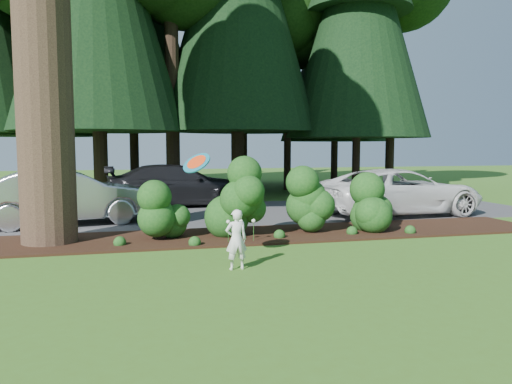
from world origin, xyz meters
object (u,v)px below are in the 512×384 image
Objects in this scene: car_white_suv at (400,192)px; child at (236,239)px; frisbee at (197,163)px; car_silver_wagon at (67,197)px; car_dark_suv at (179,185)px.

child is (-6.57, -5.65, -0.22)m from car_white_suv.
car_silver_wagon is at bearing 116.10° from frisbee.
car_white_suv is 7.89m from car_dark_suv.
car_white_suv is at bearing -103.68° from car_silver_wagon.
car_silver_wagon is 10.23m from car_white_suv.
car_white_suv is 8.67m from child.
frisbee reaches higher than car_white_suv.
child is (0.16, -9.77, -0.25)m from car_dark_suv.
car_dark_suv is at bearing 86.79° from frisbee.
car_silver_wagon is at bearing 132.87° from car_dark_suv.
car_dark_suv reaches higher than car_white_suv.
car_silver_wagon is at bearing -63.28° from child.
frisbee reaches higher than car_dark_suv.
child is at bearing -160.20° from car_silver_wagon.
car_white_suv reaches higher than child.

